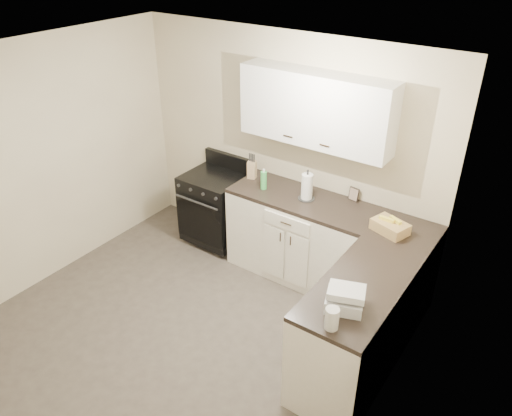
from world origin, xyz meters
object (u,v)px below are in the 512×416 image
Objects in this scene: wicker_basket at (390,227)px; countertop_grill at (344,301)px; knife_block at (252,170)px; paper_towel at (307,187)px; stove at (215,208)px.

wicker_basket is 1.17× the size of countertop_grill.
wicker_basket is at bearing -23.22° from knife_block.
paper_towel reaches higher than wicker_basket.
paper_towel is 0.94m from wicker_basket.
stove is 0.75m from knife_block.
paper_towel reaches higher than countertop_grill.
wicker_basket is at bearing 75.86° from countertop_grill.
paper_towel is at bearing 1.51° from stove.
countertop_grill reaches higher than stove.
wicker_basket is at bearing -1.95° from stove.
paper_towel is (0.73, -0.07, 0.04)m from knife_block.
knife_block is 0.74× the size of countertop_grill.
wicker_basket reaches higher than stove.
knife_block is 2.22m from countertop_grill.
countertop_grill is (1.77, -1.33, -0.05)m from knife_block.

